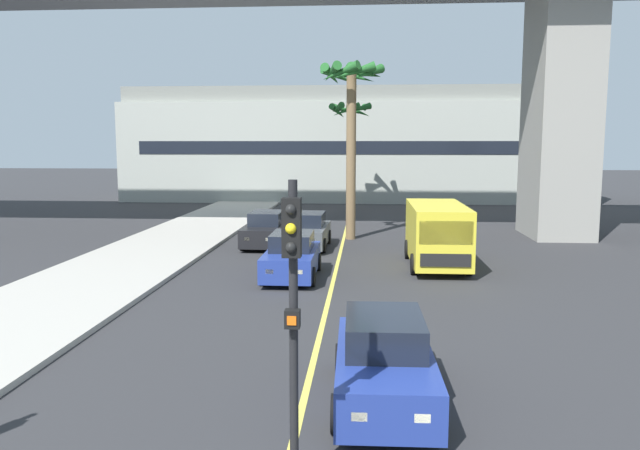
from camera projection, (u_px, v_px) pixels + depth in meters
name	position (u px, v px, depth m)	size (l,w,h in m)	color
sidewalk_left	(47.00, 304.00, 17.80)	(4.80, 80.00, 0.15)	#ADA89E
lane_stripe_center	(339.00, 259.00, 25.12)	(0.14, 56.00, 0.01)	#DBCC4C
pier_building_backdrop	(354.00, 145.00, 51.12)	(36.96, 8.04, 9.02)	#ADB2A8
car_queue_front	(292.00, 257.00, 21.62)	(1.84, 4.10, 1.56)	navy
car_queue_second	(384.00, 363.00, 11.24)	(1.90, 4.13, 1.56)	navy
car_queue_third	(267.00, 230.00, 28.23)	(1.91, 4.14, 1.56)	black
car_queue_fourth	(308.00, 232.00, 27.78)	(1.91, 4.14, 1.56)	#4C5156
delivery_van	(437.00, 233.00, 23.46)	(2.18, 5.26, 2.36)	yellow
traffic_light_median_near	(293.00, 294.00, 8.07)	(0.24, 0.37, 4.20)	black
palm_tree_near_median	(350.00, 122.00, 41.89)	(2.96, 3.05, 7.42)	brown
palm_tree_mid_median	(351.00, 101.00, 29.49)	(3.16, 3.17, 8.46)	brown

